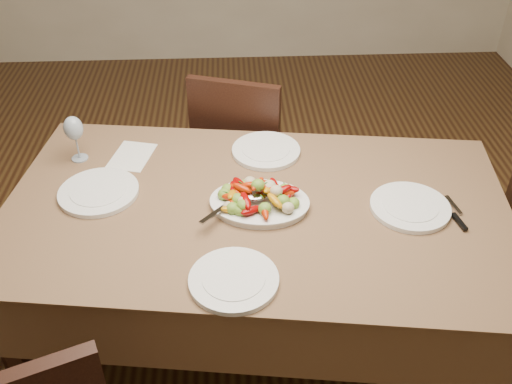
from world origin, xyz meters
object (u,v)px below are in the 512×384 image
(plate_left, at_px, (99,192))
(plate_near, at_px, (234,280))
(serving_platter, at_px, (260,204))
(dining_table, at_px, (256,279))
(plate_right, at_px, (410,207))
(wine_glass, at_px, (75,137))
(chair_far, at_px, (246,151))
(plate_far, at_px, (266,151))

(plate_left, height_order, plate_near, same)
(serving_platter, bearing_deg, dining_table, 145.39)
(plate_left, distance_m, plate_right, 1.14)
(serving_platter, relative_size, wine_glass, 1.69)
(dining_table, xyz_separation_m, plate_right, (0.55, -0.05, 0.39))
(plate_near, xyz_separation_m, wine_glass, (-0.61, 0.72, 0.09))
(dining_table, relative_size, chair_far, 1.94)
(plate_near, bearing_deg, chair_far, 86.10)
(chair_far, bearing_deg, wine_glass, 51.47)
(plate_right, xyz_separation_m, plate_far, (-0.49, 0.40, 0.00))
(dining_table, xyz_separation_m, plate_left, (-0.58, 0.10, 0.39))
(plate_left, bearing_deg, chair_far, 50.66)
(serving_platter, xyz_separation_m, wine_glass, (-0.71, 0.35, 0.09))
(chair_far, distance_m, plate_near, 1.21)
(chair_far, xyz_separation_m, serving_platter, (0.02, -0.81, 0.30))
(plate_near, bearing_deg, plate_left, 135.98)
(dining_table, xyz_separation_m, wine_glass, (-0.70, 0.34, 0.48))
(dining_table, height_order, serving_platter, serving_platter)
(serving_platter, distance_m, plate_left, 0.60)
(dining_table, height_order, plate_right, plate_right)
(chair_far, height_order, plate_far, chair_far)
(chair_far, relative_size, plate_near, 3.38)
(plate_right, bearing_deg, plate_near, -152.87)
(plate_left, distance_m, plate_far, 0.69)
(plate_left, xyz_separation_m, plate_right, (1.13, -0.15, 0.00))
(plate_right, bearing_deg, plate_left, 172.56)
(wine_glass, bearing_deg, dining_table, -26.10)
(plate_near, height_order, wine_glass, wine_glass)
(chair_far, xyz_separation_m, plate_right, (0.56, -0.85, 0.29))
(serving_platter, bearing_deg, plate_far, 82.48)
(serving_platter, bearing_deg, chair_far, 91.46)
(plate_left, relative_size, plate_far, 1.06)
(chair_far, xyz_separation_m, plate_near, (-0.08, -1.18, 0.29))
(dining_table, height_order, chair_far, chair_far)
(plate_left, distance_m, plate_near, 0.69)
(plate_far, bearing_deg, serving_platter, -97.52)
(plate_left, relative_size, plate_near, 1.06)
(chair_far, distance_m, serving_platter, 0.86)
(dining_table, bearing_deg, serving_platter, -34.61)
(plate_far, distance_m, wine_glass, 0.76)
(wine_glass, bearing_deg, plate_near, -49.72)
(wine_glass, bearing_deg, serving_platter, -26.26)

